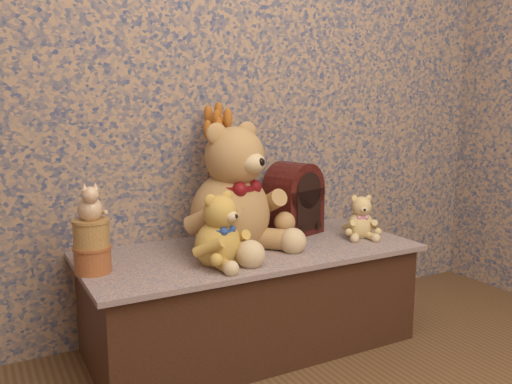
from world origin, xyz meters
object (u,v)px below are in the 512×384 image
teddy_medium (218,226)px  cat_figurine (90,201)px  cathedral_radio (294,198)px  teddy_large (230,181)px  ceramic_vase (221,218)px  biscuit_tin_lower (93,260)px  teddy_small (361,215)px

teddy_medium → cat_figurine: cat_figurine is taller
teddy_medium → cathedral_radio: (0.49, 0.26, 0.02)m
teddy_large → teddy_medium: bearing=-147.5°
ceramic_vase → biscuit_tin_lower: 0.59m
teddy_large → ceramic_vase: bearing=65.5°
teddy_small → ceramic_vase: (-0.56, 0.23, -0.00)m
teddy_medium → cathedral_radio: bearing=3.8°
cathedral_radio → biscuit_tin_lower: bearing=171.2°
teddy_large → teddy_small: teddy_large is taller
teddy_large → cat_figurine: teddy_large is taller
teddy_large → cat_figurine: size_ratio=4.02×
biscuit_tin_lower → teddy_small: bearing=-3.0°
teddy_large → ceramic_vase: teddy_large is taller
teddy_small → ceramic_vase: size_ratio=1.00×
teddy_large → ceramic_vase: (0.01, 0.11, -0.17)m
biscuit_tin_lower → cat_figurine: size_ratio=0.93×
teddy_small → biscuit_tin_lower: (-1.13, 0.06, -0.06)m
cathedral_radio → biscuit_tin_lower: cathedral_radio is taller
teddy_small → biscuit_tin_lower: size_ratio=1.60×
teddy_large → ceramic_vase: 0.21m
ceramic_vase → teddy_small: bearing=-21.9°
teddy_large → cathedral_radio: bearing=-6.1°
biscuit_tin_lower → cathedral_radio: bearing=8.7°
teddy_medium → biscuit_tin_lower: bearing=139.7°
teddy_large → cat_figurine: (-0.56, -0.05, -0.02)m
teddy_large → cat_figurine: bearing=165.7°
biscuit_tin_lower → cat_figurine: bearing=0.0°
cathedral_radio → cat_figurine: 0.93m
teddy_medium → cat_figurine: size_ratio=2.11×
teddy_medium → ceramic_vase: size_ratio=1.42×
cathedral_radio → cat_figurine: (-0.91, -0.14, 0.09)m
teddy_small → cathedral_radio: cathedral_radio is taller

